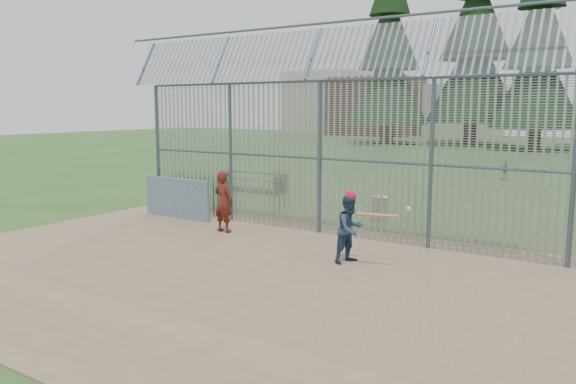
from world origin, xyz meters
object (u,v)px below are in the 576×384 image
Objects in this scene: dugout_wall at (177,198)px; bleacher at (252,181)px; trash_can at (381,209)px; batter at (350,229)px; onlooker at (223,202)px.

dugout_wall is 0.83× the size of bleacher.
dugout_wall is at bearing -151.35° from trash_can.
batter is 0.89× the size of onlooker.
trash_can is 7.53m from bleacher.
onlooker is at bearing 97.46° from batter.
batter is at bearing -73.97° from trash_can.
batter is 1.78× the size of trash_can.
onlooker is 2.01× the size of trash_can.
bleacher is (-4.04, 6.58, -0.43)m from onlooker.
onlooker is 4.70m from trash_can.
batter reaches higher than dugout_wall.
bleacher is (-6.94, 2.92, 0.03)m from trash_can.
dugout_wall is 2.56m from onlooker.
dugout_wall reaches higher than bleacher.
bleacher is at bearing 66.40° from batter.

